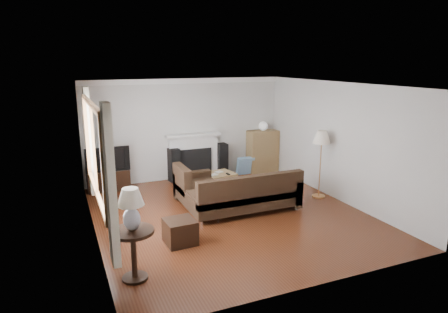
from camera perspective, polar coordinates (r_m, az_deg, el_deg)
name	(u,v)px	position (r m, az deg, el deg)	size (l,w,h in m)	color
room	(230,152)	(7.48, 0.90, 0.62)	(5.10, 5.60, 2.54)	#4F2311
window	(94,150)	(6.63, -18.11, 0.90)	(0.12, 2.74, 1.54)	#8E5F34
curtain_near	(111,186)	(5.21, -15.89, -4.05)	(0.10, 0.35, 2.10)	#EBE7CE
curtain_far	(89,141)	(8.15, -18.67, 2.06)	(0.10, 0.35, 2.10)	#EBE7CE
fireplace	(193,156)	(10.09, -4.40, 0.07)	(1.40, 0.26, 1.15)	white
tv_stand	(109,180)	(9.61, -16.17, -3.25)	(0.94, 0.42, 0.47)	black
television	(107,158)	(9.48, -16.37, -0.26)	(0.98, 0.13, 0.56)	black
speaker_left	(174,165)	(9.89, -7.16, -1.22)	(0.23, 0.28, 0.83)	black
speaker_right	(222,160)	(10.30, -0.28, -0.46)	(0.24, 0.28, 0.85)	black
bookshelf	(263,151)	(10.74, 5.52, 0.77)	(0.81, 0.38, 1.11)	olive
globe_lamp	(263,126)	(10.61, 5.61, 4.34)	(0.24, 0.24, 0.24)	white
sectional_sofa	(244,193)	(7.90, 2.90, -5.22)	(2.38, 1.74, 0.77)	black
coffee_table	(212,183)	(9.12, -1.73, -3.80)	(1.05, 0.57, 0.41)	#A17F4D
footstool	(180,232)	(6.68, -6.29, -10.61)	(0.48, 0.48, 0.40)	black
floor_lamp	(320,164)	(8.87, 13.59, -1.10)	(0.38, 0.38, 1.47)	#BF8042
side_table	(134,255)	(5.71, -12.76, -13.52)	(0.58, 0.58, 0.72)	black
table_lamp	(131,210)	(5.45, -13.12, -7.41)	(0.36, 0.36, 0.58)	silver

